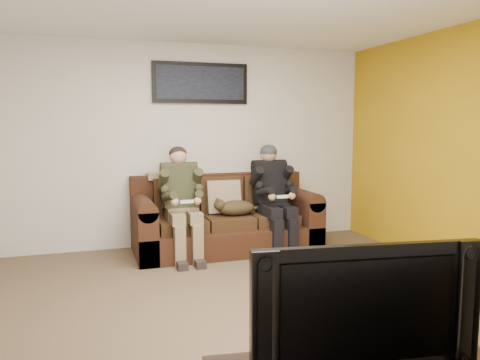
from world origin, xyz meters
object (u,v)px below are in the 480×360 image
object	(u,v)px
person_left	(181,195)
person_right	(273,191)
cat	(235,208)
sofa	(225,221)
television	(358,303)
framed_poster	(201,83)

from	to	relation	value
person_left	person_right	xyz separation A→B (m)	(1.17, 0.00, 0.00)
cat	sofa	bearing A→B (deg)	113.75
person_left	television	size ratio (longest dim) A/B	1.23
sofa	person_left	distance (m)	0.73
person_right	cat	distance (m)	0.54
cat	person_right	bearing A→B (deg)	-1.46
cat	framed_poster	size ratio (longest dim) A/B	0.53
person_left	framed_poster	world-z (taller)	framed_poster
sofa	person_left	bearing A→B (deg)	-161.98
person_left	cat	size ratio (longest dim) A/B	1.99
person_left	framed_poster	bearing A→B (deg)	56.31
cat	framed_poster	distance (m)	1.67
person_left	cat	world-z (taller)	person_left
person_left	person_right	size ratio (longest dim) A/B	0.99
sofa	person_right	world-z (taller)	person_right
cat	person_left	bearing A→B (deg)	-178.85
sofa	person_right	bearing A→B (deg)	-17.98
person_left	person_right	world-z (taller)	person_right
person_right	television	bearing A→B (deg)	-106.13
person_left	sofa	bearing A→B (deg)	18.02
person_left	television	world-z (taller)	person_left
framed_poster	television	xyz separation A→B (m)	(-0.26, -4.17, -1.35)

